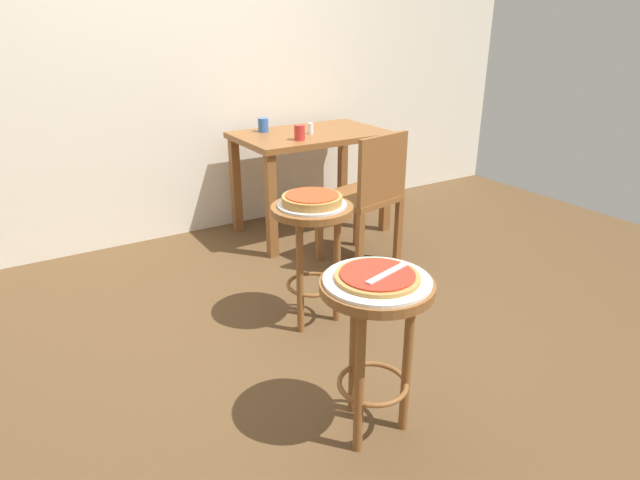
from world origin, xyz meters
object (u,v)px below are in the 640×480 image
object	(u,v)px
cup_far_edge	(263,125)
wooden_chair	(368,194)
cup_near_edge	(300,132)
condiment_shaker	(310,129)
pizza_server_knife	(388,273)
serving_plate_foreground	(377,280)
stool_foreground	(375,322)
stool_middle	(312,236)
serving_plate_middle	(312,205)
dining_table	(311,149)
pizza_foreground	(377,276)
pizza_middle	(312,199)

from	to	relation	value
cup_far_edge	wooden_chair	distance (m)	0.97
cup_far_edge	cup_near_edge	bearing A→B (deg)	-78.04
condiment_shaker	pizza_server_knife	bearing A→B (deg)	-113.60
wooden_chair	pizza_server_knife	world-z (taller)	wooden_chair
serving_plate_foreground	stool_foreground	bearing A→B (deg)	0.00
stool_middle	wooden_chair	size ratio (longest dim) A/B	0.75
serving_plate_middle	stool_foreground	bearing A→B (deg)	-105.72
stool_foreground	pizza_server_knife	size ratio (longest dim) A/B	2.88
stool_foreground	serving_plate_middle	xyz separation A→B (m)	(0.23, 0.82, 0.16)
dining_table	cup_far_edge	world-z (taller)	cup_far_edge
stool_foreground	serving_plate_foreground	size ratio (longest dim) A/B	1.68
stool_foreground	cup_far_edge	size ratio (longest dim) A/B	6.65
pizza_server_knife	condiment_shaker	bearing A→B (deg)	51.47
pizza_foreground	pizza_server_knife	size ratio (longest dim) A/B	1.34
stool_middle	dining_table	bearing A→B (deg)	59.37
stool_middle	cup_far_edge	size ratio (longest dim) A/B	6.65
serving_plate_middle	condiment_shaker	size ratio (longest dim) A/B	4.51
pizza_foreground	dining_table	bearing A→B (deg)	65.21
stool_foreground	dining_table	size ratio (longest dim) A/B	0.61
condiment_shaker	pizza_middle	bearing A→B (deg)	-120.57
wooden_chair	cup_near_edge	bearing A→B (deg)	109.94
stool_foreground	dining_table	xyz separation A→B (m)	(0.90, 1.95, 0.14)
pizza_foreground	wooden_chair	size ratio (longest dim) A/B	0.35
stool_middle	pizza_server_knife	size ratio (longest dim) A/B	2.88
cup_far_edge	condiment_shaker	distance (m)	0.34
pizza_foreground	serving_plate_middle	xyz separation A→B (m)	(0.23, 0.82, -0.02)
pizza_foreground	pizza_server_knife	world-z (taller)	pizza_server_knife
dining_table	wooden_chair	bearing A→B (deg)	-90.79
stool_foreground	wooden_chair	bearing A→B (deg)	54.57
pizza_middle	dining_table	size ratio (longest dim) A/B	0.28
serving_plate_foreground	condiment_shaker	bearing A→B (deg)	65.42
pizza_foreground	wooden_chair	bearing A→B (deg)	54.57
stool_middle	stool_foreground	bearing A→B (deg)	-105.72
stool_foreground	serving_plate_middle	distance (m)	0.86
stool_foreground	pizza_middle	distance (m)	0.87
cup_far_edge	serving_plate_middle	bearing A→B (deg)	-106.69
pizza_foreground	dining_table	xyz separation A→B (m)	(0.90, 1.95, -0.04)
cup_near_edge	condiment_shaker	world-z (taller)	cup_near_edge
pizza_middle	wooden_chair	distance (m)	0.81
serving_plate_middle	cup_far_edge	distance (m)	1.38
serving_plate_middle	cup_far_edge	xyz separation A→B (m)	(0.40, 1.32, 0.14)
pizza_foreground	condiment_shaker	bearing A→B (deg)	65.42
cup_far_edge	condiment_shaker	xyz separation A→B (m)	(0.24, -0.24, -0.01)
cup_far_edge	condiment_shaker	world-z (taller)	cup_far_edge
pizza_middle	serving_plate_foreground	bearing A→B (deg)	-105.72
pizza_middle	pizza_server_knife	bearing A→B (deg)	-103.43
pizza_foreground	cup_near_edge	distance (m)	1.90
stool_middle	cup_far_edge	distance (m)	1.41
stool_foreground	stool_middle	size ratio (longest dim) A/B	1.00
pizza_middle	dining_table	xyz separation A→B (m)	(0.67, 1.13, -0.05)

